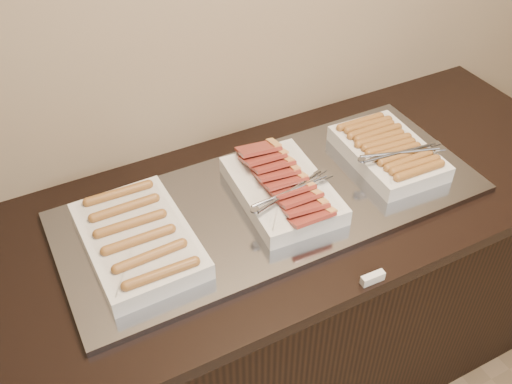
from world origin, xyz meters
The scene contains 6 objects.
counter centered at (0.00, 2.13, 0.45)m, with size 2.06×0.76×0.90m.
warming_tray centered at (-0.01, 2.13, 0.91)m, with size 1.20×0.50×0.02m, color gray.
dish_left centered at (-0.40, 2.13, 0.95)m, with size 0.26×0.39×0.07m.
dish_center centered at (0.02, 2.13, 0.95)m, with size 0.27×0.38×0.09m.
dish_right centered at (0.39, 2.13, 0.96)m, with size 0.27×0.35×0.08m.
label_holder centered at (0.07, 1.77, 0.91)m, with size 0.06×0.02×0.02m, color silver.
Camera 1 is at (-0.60, 1.09, 1.99)m, focal length 40.00 mm.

